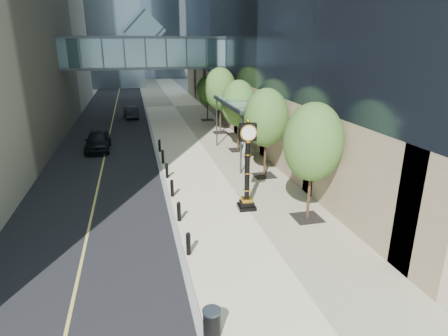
{
  "coord_description": "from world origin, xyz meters",
  "views": [
    {
      "loc": [
        -4.45,
        -12.6,
        8.41
      ],
      "look_at": [
        -0.2,
        5.11,
        2.32
      ],
      "focal_mm": 30.0,
      "sensor_mm": 36.0,
      "label": 1
    }
  ],
  "objects_px": {
    "street_clock": "(247,171)",
    "pedestrian": "(245,147)",
    "car_far": "(131,112)",
    "trash_bin": "(212,324)",
    "car_near": "(98,141)"
  },
  "relations": [
    {
      "from": "pedestrian",
      "to": "car_far",
      "type": "height_order",
      "value": "pedestrian"
    },
    {
      "from": "pedestrian",
      "to": "car_near",
      "type": "xyz_separation_m",
      "value": [
        -11.02,
        5.45,
        -0.21
      ]
    },
    {
      "from": "trash_bin",
      "to": "pedestrian",
      "type": "height_order",
      "value": "pedestrian"
    },
    {
      "from": "street_clock",
      "to": "car_near",
      "type": "xyz_separation_m",
      "value": [
        -8.54,
        14.0,
        -1.32
      ]
    },
    {
      "from": "car_near",
      "to": "car_far",
      "type": "height_order",
      "value": "car_near"
    },
    {
      "from": "pedestrian",
      "to": "car_far",
      "type": "relative_size",
      "value": 0.46
    },
    {
      "from": "trash_bin",
      "to": "pedestrian",
      "type": "xyz_separation_m",
      "value": [
        6.13,
        17.1,
        0.52
      ]
    },
    {
      "from": "car_near",
      "to": "car_far",
      "type": "xyz_separation_m",
      "value": [
        2.69,
        13.88,
        -0.11
      ]
    },
    {
      "from": "car_near",
      "to": "trash_bin",
      "type": "bearing_deg",
      "value": -77.66
    },
    {
      "from": "trash_bin",
      "to": "car_near",
      "type": "xyz_separation_m",
      "value": [
        -4.88,
        22.55,
        0.31
      ]
    },
    {
      "from": "pedestrian",
      "to": "car_far",
      "type": "bearing_deg",
      "value": -85.77
    },
    {
      "from": "street_clock",
      "to": "pedestrian",
      "type": "bearing_deg",
      "value": 77.62
    },
    {
      "from": "street_clock",
      "to": "trash_bin",
      "type": "xyz_separation_m",
      "value": [
        -3.66,
        -8.56,
        -1.63
      ]
    },
    {
      "from": "trash_bin",
      "to": "car_near",
      "type": "height_order",
      "value": "car_near"
    },
    {
      "from": "street_clock",
      "to": "pedestrian",
      "type": "height_order",
      "value": "street_clock"
    }
  ]
}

